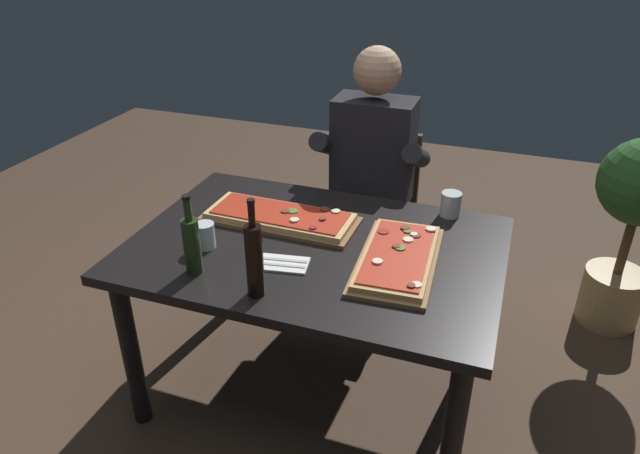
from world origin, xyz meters
name	(u,v)px	position (x,y,z in m)	size (l,w,h in m)	color
ground_plane	(316,388)	(0.00, 0.00, 0.00)	(6.40, 6.40, 0.00)	#4C3828
dining_table	(316,265)	(0.00, 0.00, 0.64)	(1.40, 0.96, 0.74)	black
pizza_rectangular_front	(280,217)	(-0.20, 0.13, 0.76)	(0.64, 0.26, 0.05)	brown
pizza_rectangular_left	(398,258)	(0.32, -0.02, 0.76)	(0.30, 0.55, 0.05)	olive
wine_bottle_dark	(254,259)	(-0.07, -0.37, 0.88)	(0.06, 0.06, 0.35)	black
oil_bottle_amber	(192,243)	(-0.34, -0.32, 0.86)	(0.06, 0.06, 0.30)	#233819
tumbler_near_camera	(205,237)	(-0.38, -0.16, 0.78)	(0.07, 0.07, 0.10)	silver
tumbler_far_side	(451,205)	(0.44, 0.41, 0.79)	(0.08, 0.08, 0.10)	silver
napkin_cutlery_set	(283,264)	(-0.06, -0.17, 0.74)	(0.20, 0.14, 0.01)	white
diner_chair	(374,208)	(0.01, 0.86, 0.49)	(0.44, 0.44, 0.87)	#3D2B1E
seated_diner	(370,172)	(0.01, 0.74, 0.74)	(0.53, 0.41, 1.33)	#23232D
potted_plant_corner	(634,216)	(1.23, 0.96, 0.60)	(0.40, 0.40, 0.98)	tan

